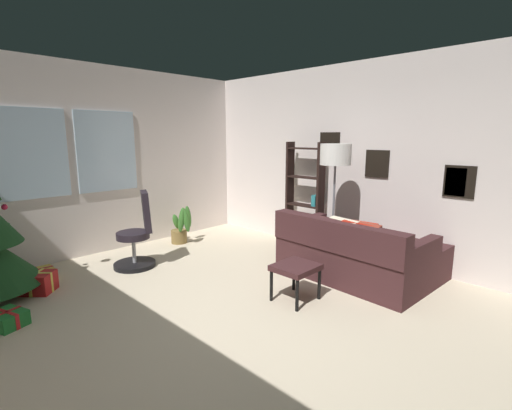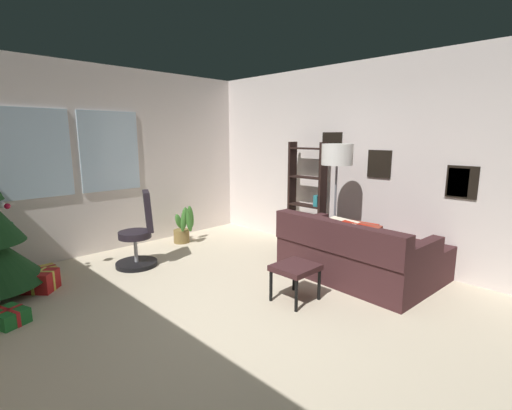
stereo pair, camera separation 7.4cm
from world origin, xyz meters
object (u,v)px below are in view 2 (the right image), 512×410
object	(u,v)px
gift_box_green	(9,317)
bookshelf	(306,203)
floor_lamp	(337,161)
footstool	(295,270)
gift_box_red	(40,281)
potted_plant	(184,228)
office_chair	(140,238)
couch	(363,256)
gift_box_gold	(41,275)

from	to	relation	value
gift_box_green	bookshelf	bearing A→B (deg)	-7.27
bookshelf	gift_box_green	bearing A→B (deg)	172.73
floor_lamp	footstool	bearing A→B (deg)	-165.15
gift_box_red	potted_plant	size ratio (longest dim) A/B	0.69
footstool	gift_box_green	size ratio (longest dim) A/B	1.22
footstool	potted_plant	xyz separation A→B (m)	(0.39, 2.74, -0.09)
office_chair	potted_plant	bearing A→B (deg)	25.98
potted_plant	couch	bearing A→B (deg)	-76.49
gift_box_red	potted_plant	distance (m)	2.36
office_chair	bookshelf	xyz separation A→B (m)	(2.30, -1.11, 0.33)
couch	gift_box_red	bearing A→B (deg)	140.62
footstool	bookshelf	size ratio (longest dim) A/B	0.27
gift_box_red	office_chair	xyz separation A→B (m)	(1.25, -0.05, 0.29)
gift_box_red	couch	bearing A→B (deg)	-39.38
footstool	office_chair	size ratio (longest dim) A/B	0.44
potted_plant	gift_box_gold	bearing A→B (deg)	-175.56
footstool	gift_box_green	world-z (taller)	footstool
gift_box_gold	potted_plant	xyz separation A→B (m)	(2.23, 0.17, 0.17)
office_chair	floor_lamp	distance (m)	2.89
couch	gift_box_gold	size ratio (longest dim) A/B	5.26
bookshelf	potted_plant	bearing A→B (deg)	127.17
floor_lamp	potted_plant	xyz separation A→B (m)	(-0.85, 2.41, -1.20)
floor_lamp	gift_box_gold	bearing A→B (deg)	144.08
gift_box_green	gift_box_gold	size ratio (longest dim) A/B	1.04
couch	bookshelf	world-z (taller)	bookshelf
gift_box_green	potted_plant	distance (m)	2.98
potted_plant	footstool	bearing A→B (deg)	-98.14
footstool	gift_box_green	bearing A→B (deg)	145.64
footstool	bookshelf	bearing A→B (deg)	34.19
footstool	gift_box_red	distance (m)	2.98
footstool	office_chair	world-z (taller)	office_chair
gift_box_green	potted_plant	size ratio (longest dim) A/B	0.58
gift_box_gold	gift_box_green	bearing A→B (deg)	-118.91
couch	potted_plant	size ratio (longest dim) A/B	2.93
gift_box_green	office_chair	distance (m)	1.83
gift_box_red	floor_lamp	distance (m)	3.95
gift_box_red	floor_lamp	bearing A→B (deg)	-31.51
couch	potted_plant	distance (m)	3.03
gift_box_red	bookshelf	distance (m)	3.78
couch	office_chair	distance (m)	3.00
bookshelf	potted_plant	distance (m)	2.10
couch	gift_box_green	bearing A→B (deg)	152.23
gift_box_green	potted_plant	bearing A→B (deg)	22.17
couch	office_chair	size ratio (longest dim) A/B	1.80
footstool	office_chair	bearing A→B (deg)	106.82
potted_plant	bookshelf	bearing A→B (deg)	-52.83
gift_box_gold	office_chair	bearing A→B (deg)	-16.46
office_chair	potted_plant	world-z (taller)	office_chair
floor_lamp	office_chair	bearing A→B (deg)	135.41
footstool	floor_lamp	distance (m)	1.70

